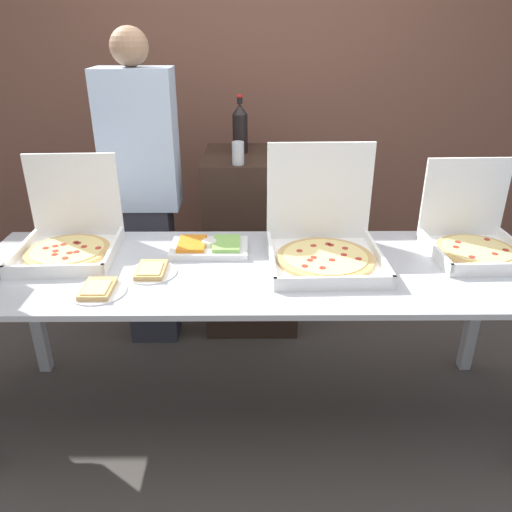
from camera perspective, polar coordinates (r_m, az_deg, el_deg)
The scene contains 14 objects.
ground_plane at distance 2.65m, azimuth 0.00°, elevation -17.33°, with size 16.00×16.00×0.00m, color #423D38.
brick_wall_behind at distance 3.68m, azimuth -0.20°, elevation 18.98°, with size 10.00×0.06×2.80m.
buffet_table at distance 2.23m, azimuth 0.00°, elevation -3.24°, with size 2.48×0.81×0.82m.
pizza_box_near_right at distance 2.25m, azimuth 7.74°, elevation 1.71°, with size 0.50×0.52×0.48m.
pizza_box_far_right at distance 2.44m, azimuth -20.54°, elevation 2.02°, with size 0.45×0.46×0.42m.
pizza_box_near_left at distance 2.50m, azimuth 23.60°, elevation 1.96°, with size 0.42×0.43×0.40m.
paper_plate_front_left at distance 2.17m, azimuth -11.88°, elevation -1.67°, with size 0.22×0.22×0.03m.
paper_plate_front_center at distance 2.07m, azimuth -17.62°, elevation -3.69°, with size 0.22×0.22×0.03m.
veggie_tray at distance 2.33m, azimuth -5.36°, elevation 1.05°, with size 0.36×0.22×0.05m.
sideboard_podium at distance 3.16m, azimuth -0.47°, elevation 1.87°, with size 0.56×0.60×1.09m.
soda_bottle at distance 3.00m, azimuth -1.83°, elevation 14.41°, with size 0.09×0.09×0.33m.
soda_can_silver at distance 2.75m, azimuth -2.07°, elevation 11.67°, with size 0.07×0.07×0.12m.
soda_can_colored at distance 3.19m, azimuth -1.55°, elevation 13.56°, with size 0.07×0.07×0.12m.
person_guest_cap at distance 2.86m, azimuth -12.70°, elevation 7.02°, with size 0.40×0.22×1.78m.
Camera 1 is at (-0.01, -1.96, 1.79)m, focal length 35.00 mm.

